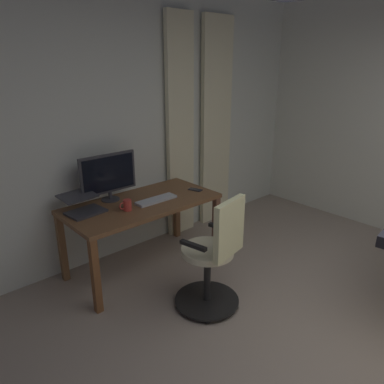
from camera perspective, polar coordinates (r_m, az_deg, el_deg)
back_room_partition at (r=4.02m, az=-8.02°, el=10.50°), size 4.84×0.10×2.74m
curtain_left_panel at (r=4.62m, az=3.75°, el=10.36°), size 0.47×0.06×2.51m
curtain_right_panel at (r=4.23m, az=-1.86°, el=9.51°), size 0.37×0.06×2.51m
desk at (r=3.60m, az=-7.78°, el=-2.79°), size 1.49×0.73×0.72m
office_chair at (r=3.06m, az=3.42°, el=-10.33°), size 0.56×0.56×1.02m
computer_monitor at (r=3.59m, az=-12.90°, el=2.61°), size 0.58×0.18×0.46m
computer_keyboard at (r=3.57m, az=-5.61°, el=-1.22°), size 0.42×0.13×0.02m
laptop at (r=3.43m, az=-16.67°, el=-2.11°), size 0.35×0.38×0.16m
cell_phone_by_monitor at (r=3.85m, az=0.50°, el=0.36°), size 0.11×0.16×0.01m
mug_tea at (r=3.37m, az=-10.10°, el=-2.03°), size 0.12×0.08×0.10m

